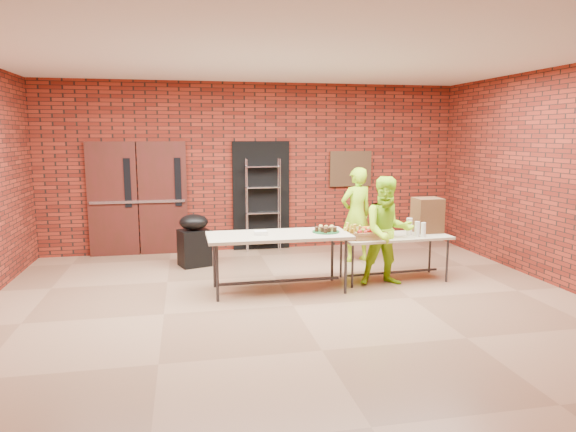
# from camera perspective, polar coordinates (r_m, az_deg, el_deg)

# --- Properties ---
(room) EXTENTS (8.08, 7.08, 3.28)m
(room) POSITION_cam_1_polar(r_m,az_deg,el_deg) (6.49, 0.59, 3.55)
(room) COLOR #856348
(room) RESTS_ON ground
(double_doors) EXTENTS (1.78, 0.12, 2.10)m
(double_doors) POSITION_cam_1_polar(r_m,az_deg,el_deg) (9.87, -16.29, 1.87)
(double_doors) COLOR #421413
(double_doors) RESTS_ON room
(dark_doorway) EXTENTS (1.10, 0.06, 2.10)m
(dark_doorway) POSITION_cam_1_polar(r_m,az_deg,el_deg) (9.96, -3.00, 2.26)
(dark_doorway) COLOR black
(dark_doorway) RESTS_ON room
(bronze_plaque) EXTENTS (0.85, 0.04, 0.70)m
(bronze_plaque) POSITION_cam_1_polar(r_m,az_deg,el_deg) (10.32, 6.96, 5.23)
(bronze_plaque) COLOR #46301C
(bronze_plaque) RESTS_ON room
(wire_rack) EXTENTS (0.66, 0.24, 1.77)m
(wire_rack) POSITION_cam_1_polar(r_m,az_deg,el_deg) (9.84, -2.78, 1.22)
(wire_rack) COLOR silver
(wire_rack) RESTS_ON room
(table_left) EXTENTS (2.02, 0.86, 0.83)m
(table_left) POSITION_cam_1_polar(r_m,az_deg,el_deg) (7.29, -1.05, -2.54)
(table_left) COLOR #BEB191
(table_left) RESTS_ON room
(table_right) EXTENTS (1.73, 0.81, 0.70)m
(table_right) POSITION_cam_1_polar(r_m,az_deg,el_deg) (8.02, 11.68, -2.55)
(table_right) COLOR #BEB191
(table_right) RESTS_ON room
(basket_bananas) EXTENTS (0.42, 0.32, 0.13)m
(basket_bananas) POSITION_cam_1_polar(r_m,az_deg,el_deg) (7.65, 7.01, -2.11)
(basket_bananas) COLOR #B07847
(basket_bananas) RESTS_ON table_right
(basket_oranges) EXTENTS (0.46, 0.36, 0.14)m
(basket_oranges) POSITION_cam_1_polar(r_m,az_deg,el_deg) (7.94, 9.37, -1.71)
(basket_oranges) COLOR #B07847
(basket_oranges) RESTS_ON table_right
(basket_apples) EXTENTS (0.48, 0.37, 0.15)m
(basket_apples) POSITION_cam_1_polar(r_m,az_deg,el_deg) (7.71, 8.83, -2.00)
(basket_apples) COLOR #B07847
(basket_apples) RESTS_ON table_right
(muffin_tray) EXTENTS (0.39, 0.39, 0.10)m
(muffin_tray) POSITION_cam_1_polar(r_m,az_deg,el_deg) (7.42, 4.23, -1.46)
(muffin_tray) COLOR #165325
(muffin_tray) RESTS_ON table_left
(napkin_box) EXTENTS (0.18, 0.12, 0.06)m
(napkin_box) POSITION_cam_1_polar(r_m,az_deg,el_deg) (7.19, -3.08, -1.90)
(napkin_box) COLOR white
(napkin_box) RESTS_ON table_left
(coffee_dispenser) EXTENTS (0.41, 0.37, 0.54)m
(coffee_dispenser) POSITION_cam_1_polar(r_m,az_deg,el_deg) (8.38, 15.23, 0.10)
(coffee_dispenser) COLOR #55341D
(coffee_dispenser) RESTS_ON table_right
(cup_stack_front) EXTENTS (0.08, 0.08, 0.23)m
(cup_stack_front) POSITION_cam_1_polar(r_m,az_deg,el_deg) (7.99, 14.16, -1.41)
(cup_stack_front) COLOR white
(cup_stack_front) RESTS_ON table_right
(cup_stack_mid) EXTENTS (0.07, 0.07, 0.22)m
(cup_stack_mid) POSITION_cam_1_polar(r_m,az_deg,el_deg) (7.98, 14.80, -1.49)
(cup_stack_mid) COLOR white
(cup_stack_mid) RESTS_ON table_right
(cup_stack_back) EXTENTS (0.09, 0.09, 0.27)m
(cup_stack_back) POSITION_cam_1_polar(r_m,az_deg,el_deg) (8.06, 13.32, -1.16)
(cup_stack_back) COLOR white
(cup_stack_back) RESTS_ON table_right
(covered_grill) EXTENTS (0.59, 0.54, 0.89)m
(covered_grill) POSITION_cam_1_polar(r_m,az_deg,el_deg) (8.88, -10.38, -2.65)
(covered_grill) COLOR black
(covered_grill) RESTS_ON room
(volunteer_woman) EXTENTS (0.68, 0.53, 1.66)m
(volunteer_woman) POSITION_cam_1_polar(r_m,az_deg,el_deg) (9.09, 7.59, 0.16)
(volunteer_woman) COLOR #A0E919
(volunteer_woman) RESTS_ON room
(volunteer_man) EXTENTS (0.82, 0.66, 1.62)m
(volunteer_man) POSITION_cam_1_polar(r_m,az_deg,el_deg) (7.72, 11.00, -1.67)
(volunteer_man) COLOR #A0E919
(volunteer_man) RESTS_ON room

